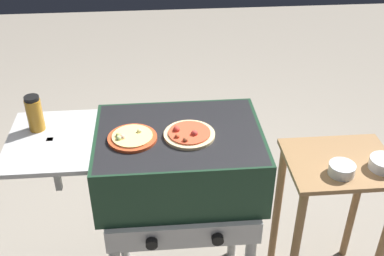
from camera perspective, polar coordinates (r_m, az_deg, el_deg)
The scene contains 7 objects.
grill at distance 1.87m, azimuth -1.94°, elevation -4.37°, with size 0.96×0.53×0.90m.
pizza_cheese at distance 1.77m, azimuth -7.23°, elevation -1.14°, with size 0.18×0.18×0.03m.
pizza_pepperoni at distance 1.77m, azimuth -0.39°, elevation -0.73°, with size 0.19×0.19×0.03m.
sauce_jar at distance 1.88m, azimuth -18.37°, elevation 1.67°, with size 0.06×0.06×0.14m.
prep_table at distance 2.16m, azimuth 16.53°, elevation -8.13°, with size 0.44×0.36×0.73m.
topping_bowl_near at distance 1.95m, azimuth 17.52°, elevation -4.78°, with size 0.10×0.10×0.04m.
topping_bowl_far at distance 2.04m, azimuth 22.05°, elevation -4.02°, with size 0.12×0.12×0.04m.
Camera 1 is at (-0.08, -1.49, 1.89)m, focal length 44.45 mm.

